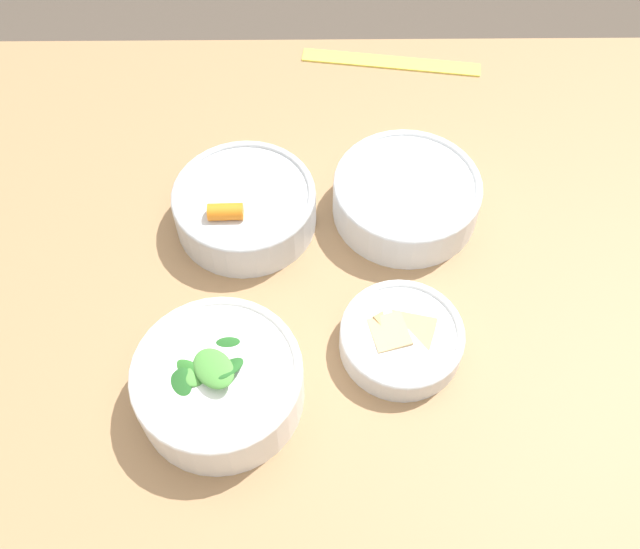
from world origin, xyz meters
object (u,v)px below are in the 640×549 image
object	(u,v)px
bowl_carrots	(245,206)
bowl_cookies	(401,337)
ruler	(391,62)
bowl_greens	(219,381)
bowl_beans_hotdog	(406,197)

from	to	relation	value
bowl_carrots	bowl_cookies	xyz separation A→B (m)	(0.19, -0.19, -0.01)
ruler	bowl_cookies	bearing A→B (deg)	-92.48
bowl_cookies	ruler	world-z (taller)	bowl_cookies
bowl_carrots	bowl_greens	world-z (taller)	bowl_greens
bowl_beans_hotdog	ruler	size ratio (longest dim) A/B	0.68
bowl_greens	bowl_cookies	xyz separation A→B (m)	(0.21, 0.06, -0.02)
bowl_beans_hotdog	bowl_cookies	size ratio (longest dim) A/B	1.33
bowl_carrots	bowl_beans_hotdog	bearing A→B (deg)	4.42
bowl_cookies	ruler	bearing A→B (deg)	87.52
bowl_carrots	bowl_greens	xyz separation A→B (m)	(-0.02, -0.25, 0.01)
bowl_carrots	bowl_greens	bearing A→B (deg)	-93.67
bowl_greens	bowl_cookies	world-z (taller)	bowl_greens
bowl_greens	bowl_beans_hotdog	world-z (taller)	bowl_greens
bowl_cookies	bowl_carrots	bearing A→B (deg)	135.07
bowl_cookies	ruler	distance (m)	0.51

